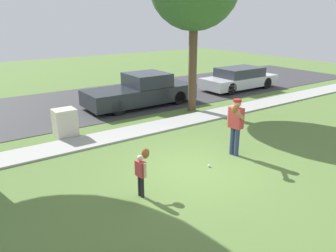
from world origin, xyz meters
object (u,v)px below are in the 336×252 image
object	(u,v)px
parked_pickup_dark	(142,91)
parked_sedan_silver	(239,79)
utility_cabinet	(65,123)
person_child	(142,168)
baseball	(209,166)
person_adult	(236,121)

from	to	relation	value
parked_pickup_dark	parked_sedan_silver	bearing A→B (deg)	179.37
utility_cabinet	person_child	bearing A→B (deg)	-88.29
utility_cabinet	parked_pickup_dark	xyz separation A→B (m)	(4.36, 2.17, 0.18)
person_child	parked_sedan_silver	world-z (taller)	parked_sedan_silver
person_child	parked_pickup_dark	world-z (taller)	parked_pickup_dark
baseball	utility_cabinet	size ratio (longest dim) A/B	0.07
person_adult	person_child	xyz separation A→B (m)	(-3.46, -0.44, -0.38)
person_adult	utility_cabinet	distance (m)	5.81
person_adult	utility_cabinet	xyz separation A→B (m)	(-3.60, 4.52, -0.59)
person_child	parked_pickup_dark	xyz separation A→B (m)	(4.21, 7.13, -0.03)
person_child	parked_pickup_dark	size ratio (longest dim) A/B	0.21
utility_cabinet	parked_sedan_silver	distance (m)	10.98
person_adult	parked_pickup_dark	size ratio (longest dim) A/B	0.33
person_adult	person_child	bearing A→B (deg)	-0.87
utility_cabinet	parked_sedan_silver	bearing A→B (deg)	11.04
person_child	parked_pickup_dark	bearing A→B (deg)	51.36
person_adult	utility_cabinet	size ratio (longest dim) A/B	1.75
person_adult	parked_sedan_silver	bearing A→B (deg)	-145.34
person_adult	utility_cabinet	world-z (taller)	person_adult
parked_pickup_dark	parked_sedan_silver	size ratio (longest dim) A/B	1.13
person_child	baseball	world-z (taller)	person_child
person_child	person_adult	bearing A→B (deg)	-0.87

